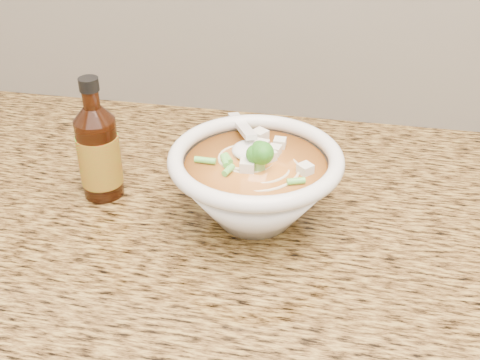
# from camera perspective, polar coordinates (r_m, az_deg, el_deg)

# --- Properties ---
(counter_slab) EXTENTS (4.00, 0.68, 0.04)m
(counter_slab) POSITION_cam_1_polar(r_m,az_deg,el_deg) (0.81, 15.12, -6.04)
(counter_slab) COLOR olive
(counter_slab) RESTS_ON cabinet
(soup_bowl) EXTENTS (0.22, 0.24, 0.12)m
(soup_bowl) POSITION_cam_1_polar(r_m,az_deg,el_deg) (0.77, 1.46, -0.47)
(soup_bowl) COLOR white
(soup_bowl) RESTS_ON counter_slab
(hot_sauce_bottle) EXTENTS (0.07, 0.07, 0.17)m
(hot_sauce_bottle) POSITION_cam_1_polar(r_m,az_deg,el_deg) (0.83, -13.24, 2.54)
(hot_sauce_bottle) COLOR #3A1608
(hot_sauce_bottle) RESTS_ON counter_slab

